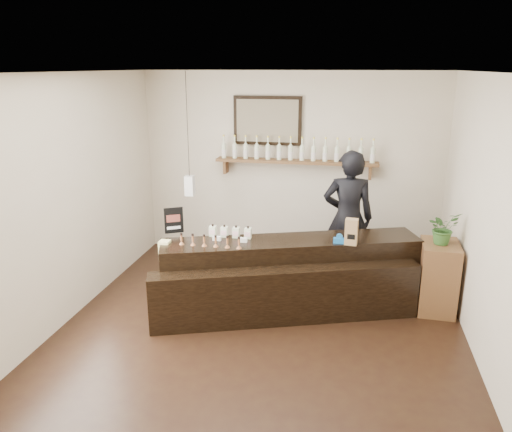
% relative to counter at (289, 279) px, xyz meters
% --- Properties ---
extents(ground, '(5.00, 5.00, 0.00)m').
position_rel_counter_xyz_m(ground, '(-0.24, -0.59, -0.41)').
color(ground, black).
rests_on(ground, ground).
extents(room_shell, '(5.00, 5.00, 5.00)m').
position_rel_counter_xyz_m(room_shell, '(-0.24, -0.59, 1.29)').
color(room_shell, beige).
rests_on(room_shell, ground).
extents(back_wall_decor, '(2.66, 0.96, 1.69)m').
position_rel_counter_xyz_m(back_wall_decor, '(-0.38, 1.79, 1.34)').
color(back_wall_decor, brown).
rests_on(back_wall_decor, ground).
extents(counter, '(3.11, 1.80, 1.02)m').
position_rel_counter_xyz_m(counter, '(0.00, 0.00, 0.00)').
color(counter, black).
rests_on(counter, ground).
extents(promo_sign, '(0.21, 0.13, 0.33)m').
position_rel_counter_xyz_m(promo_sign, '(-1.45, 0.09, 0.62)').
color(promo_sign, black).
rests_on(promo_sign, counter).
extents(paper_bag, '(0.15, 0.12, 0.31)m').
position_rel_counter_xyz_m(paper_bag, '(0.71, 0.08, 0.61)').
color(paper_bag, '#906845').
rests_on(paper_bag, counter).
extents(tape_dispenser, '(0.14, 0.06, 0.12)m').
position_rel_counter_xyz_m(tape_dispenser, '(0.58, 0.09, 0.50)').
color(tape_dispenser, '#1863AB').
rests_on(tape_dispenser, counter).
extents(side_cabinet, '(0.45, 0.60, 0.85)m').
position_rel_counter_xyz_m(side_cabinet, '(1.76, 0.35, 0.02)').
color(side_cabinet, brown).
rests_on(side_cabinet, ground).
extents(potted_plant, '(0.46, 0.45, 0.39)m').
position_rel_counter_xyz_m(potted_plant, '(1.76, 0.35, 0.64)').
color(potted_plant, '#315E25').
rests_on(potted_plant, side_cabinet).
extents(shopkeeper, '(0.80, 0.56, 2.07)m').
position_rel_counter_xyz_m(shopkeeper, '(0.66, 0.96, 0.63)').
color(shopkeeper, black).
rests_on(shopkeeper, ground).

